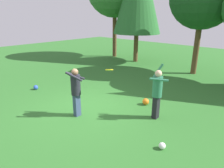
{
  "coord_description": "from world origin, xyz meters",
  "views": [
    {
      "loc": [
        5.73,
        -4.62,
        3.53
      ],
      "look_at": [
        0.79,
        0.71,
        1.05
      ],
      "focal_mm": 32.42,
      "sensor_mm": 36.0,
      "label": 1
    }
  ],
  "objects_px": {
    "person_catcher": "(76,88)",
    "ball_orange": "(146,102)",
    "ball_white": "(162,146)",
    "person_thrower": "(157,90)",
    "ball_blue": "(36,87)",
    "frisbee": "(109,70)"
  },
  "relations": [
    {
      "from": "person_catcher",
      "to": "ball_orange",
      "type": "xyz_separation_m",
      "value": [
        1.32,
        2.51,
        -0.93
      ]
    },
    {
      "from": "frisbee",
      "to": "ball_white",
      "type": "height_order",
      "value": "frisbee"
    },
    {
      "from": "ball_white",
      "to": "ball_orange",
      "type": "bearing_deg",
      "value": 132.73
    },
    {
      "from": "person_thrower",
      "to": "ball_white",
      "type": "distance_m",
      "value": 2.06
    },
    {
      "from": "person_thrower",
      "to": "ball_orange",
      "type": "relative_size",
      "value": 7.26
    },
    {
      "from": "person_thrower",
      "to": "person_catcher",
      "type": "bearing_deg",
      "value": 1.44
    },
    {
      "from": "person_thrower",
      "to": "ball_orange",
      "type": "xyz_separation_m",
      "value": [
        -0.89,
        0.71,
        -0.94
      ]
    },
    {
      "from": "ball_blue",
      "to": "ball_white",
      "type": "bearing_deg",
      "value": 0.49
    },
    {
      "from": "person_thrower",
      "to": "frisbee",
      "type": "height_order",
      "value": "person_thrower"
    },
    {
      "from": "ball_blue",
      "to": "ball_orange",
      "type": "xyz_separation_m",
      "value": [
        5.04,
        2.21,
        0.02
      ]
    },
    {
      "from": "person_catcher",
      "to": "ball_orange",
      "type": "bearing_deg",
      "value": 21.16
    },
    {
      "from": "person_catcher",
      "to": "ball_orange",
      "type": "distance_m",
      "value": 2.99
    },
    {
      "from": "frisbee",
      "to": "ball_orange",
      "type": "bearing_deg",
      "value": 76.25
    },
    {
      "from": "person_thrower",
      "to": "ball_blue",
      "type": "bearing_deg",
      "value": -23.45
    },
    {
      "from": "person_thrower",
      "to": "person_catcher",
      "type": "height_order",
      "value": "person_thrower"
    },
    {
      "from": "person_thrower",
      "to": "ball_blue",
      "type": "xyz_separation_m",
      "value": [
        -5.93,
        -1.5,
        -0.96
      ]
    },
    {
      "from": "ball_blue",
      "to": "frisbee",
      "type": "bearing_deg",
      "value": 5.99
    },
    {
      "from": "person_catcher",
      "to": "ball_white",
      "type": "relative_size",
      "value": 9.2
    },
    {
      "from": "frisbee",
      "to": "person_thrower",
      "type": "bearing_deg",
      "value": 37.64
    },
    {
      "from": "person_catcher",
      "to": "ball_orange",
      "type": "relative_size",
      "value": 6.56
    },
    {
      "from": "person_catcher",
      "to": "frisbee",
      "type": "xyz_separation_m",
      "value": [
        0.9,
        0.78,
        0.69
      ]
    },
    {
      "from": "person_thrower",
      "to": "person_catcher",
      "type": "xyz_separation_m",
      "value": [
        -2.22,
        -1.8,
        -0.01
      ]
    }
  ]
}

